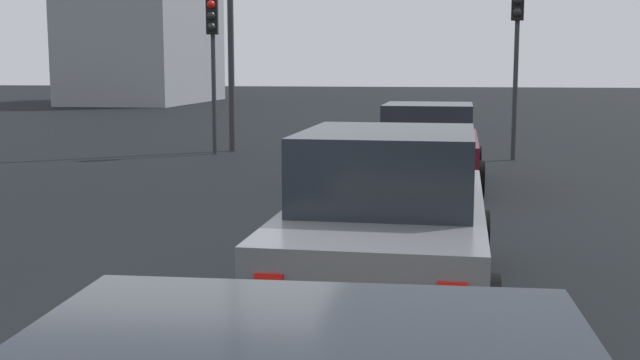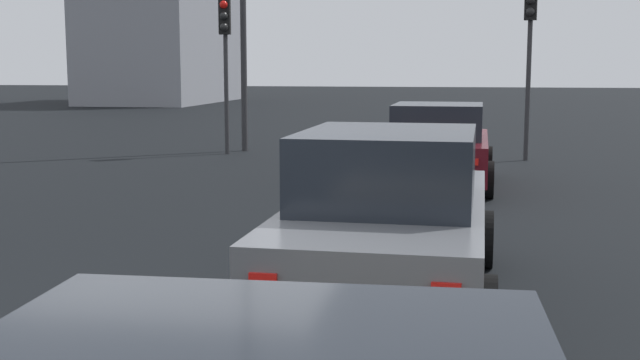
{
  "view_description": "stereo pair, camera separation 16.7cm",
  "coord_description": "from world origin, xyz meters",
  "views": [
    {
      "loc": [
        -6.4,
        -2.11,
        2.23
      ],
      "look_at": [
        0.74,
        -0.98,
        1.2
      ],
      "focal_mm": 45.4,
      "sensor_mm": 36.0,
      "label": 1
    },
    {
      "loc": [
        -6.37,
        -2.28,
        2.23
      ],
      "look_at": [
        0.74,
        -0.98,
        1.2
      ],
      "focal_mm": 45.4,
      "sensor_mm": 36.0,
      "label": 2
    }
  ],
  "objects": [
    {
      "name": "ground_plane",
      "position": [
        0.0,
        0.0,
        -0.1
      ],
      "size": [
        160.0,
        160.0,
        0.2
      ],
      "primitive_type": "cube",
      "color": "black"
    },
    {
      "name": "car_maroon_left_lead",
      "position": [
        8.63,
        -1.77,
        0.74
      ],
      "size": [
        4.18,
        2.07,
        1.54
      ],
      "rotation": [
        0.0,
        0.0,
        -0.02
      ],
      "color": "#510F16",
      "rests_on": "ground_plane"
    },
    {
      "name": "car_grey_left_second",
      "position": [
        1.14,
        -1.59,
        0.78
      ],
      "size": [
        4.61,
        2.03,
        1.64
      ],
      "rotation": [
        0.0,
        0.0,
        -0.02
      ],
      "color": "slate",
      "rests_on": "ground_plane"
    },
    {
      "name": "traffic_light_near_left",
      "position": [
        13.26,
        3.7,
        2.81
      ],
      "size": [
        0.33,
        0.3,
        3.89
      ],
      "rotation": [
        0.0,
        0.0,
        3.26
      ],
      "color": "#2D2D30",
      "rests_on": "ground_plane"
    },
    {
      "name": "traffic_light_near_right",
      "position": [
        13.15,
        -3.66,
        2.99
      ],
      "size": [
        0.33,
        0.3,
        4.16
      ],
      "rotation": [
        0.0,
        0.0,
        3.01
      ],
      "color": "#2D2D30",
      "rests_on": "ground_plane"
    },
    {
      "name": "building_facade_left",
      "position": [
        40.77,
        16.0,
        4.29
      ],
      "size": [
        11.78,
        6.49,
        8.57
      ],
      "primitive_type": "cube",
      "color": "gray",
      "rests_on": "ground_plane"
    }
  ]
}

